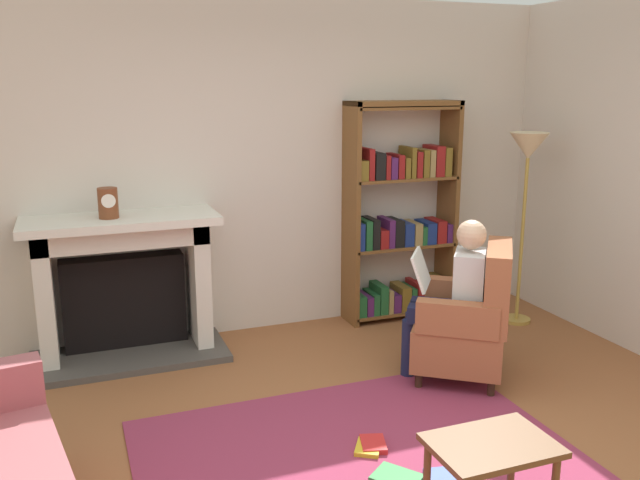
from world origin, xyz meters
name	(u,v)px	position (x,y,z in m)	size (l,w,h in m)	color
back_wall	(250,169)	(0.00, 2.55, 1.35)	(5.60, 0.10, 2.70)	beige
side_wall_right	(626,173)	(2.65, 1.25, 1.35)	(0.10, 5.20, 2.70)	beige
area_rug	(361,460)	(0.00, 0.30, 0.01)	(2.40, 1.80, 0.01)	#8B2E49
fireplace	(124,282)	(-1.06, 2.30, 0.58)	(1.43, 0.64, 1.09)	#4C4742
mantel_clock	(108,203)	(-1.13, 2.20, 1.20)	(0.14, 0.14, 0.22)	brown
bookshelf	(401,218)	(1.28, 2.33, 0.89)	(0.97, 0.32, 1.88)	brown
armchair_reading	(469,321)	(1.14, 1.01, 0.42)	(0.88, 0.88, 0.97)	#331E14
seated_reader	(454,293)	(1.04, 1.08, 0.62)	(0.59, 0.56, 1.14)	silver
side_table	(491,457)	(0.30, -0.46, 0.39)	(0.56, 0.39, 0.47)	brown
scattered_books	(402,466)	(0.17, 0.14, 0.03)	(0.55, 0.67, 0.03)	#267233
floor_lamp	(527,163)	(2.18, 1.84, 1.38)	(0.32, 0.32, 1.63)	#B7933F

